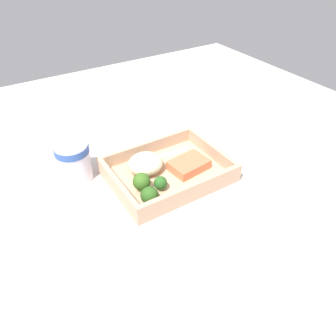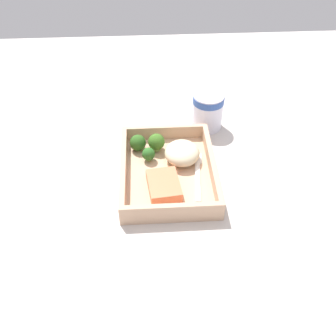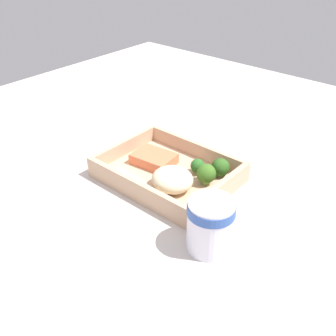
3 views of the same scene
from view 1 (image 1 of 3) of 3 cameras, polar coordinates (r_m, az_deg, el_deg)
The scene contains 11 objects.
ground_plane at distance 82.39cm, azimuth 0.00°, elevation -2.05°, with size 160.00×160.00×2.00cm, color beige.
takeout_tray at distance 81.38cm, azimuth 0.00°, elevation -1.17°, with size 28.19×21.56×1.20cm, color tan.
tray_rim at distance 79.94cm, azimuth 0.00°, elevation 0.15°, with size 28.19×21.56×3.52cm.
salmon_fillet at distance 81.85cm, azimuth 3.63°, elevation 0.56°, with size 9.30×6.77×2.35cm, color #E3744C.
mashed_potatoes at distance 80.47cm, azimuth -3.94°, elevation 0.78°, with size 8.79×8.30×4.52cm, color beige.
broccoli_floret_1 at distance 75.03cm, azimuth -1.33°, elevation -2.64°, with size 3.13×3.13×3.52cm.
broccoli_floret_2 at distance 74.66cm, azimuth -4.62°, elevation -2.42°, with size 4.10×4.10×4.61cm.
broccoli_floret_3 at distance 71.69cm, azimuth -3.24°, elevation -4.80°, with size 3.99×3.99×4.10cm.
fork at distance 85.86cm, azimuth -1.96°, elevation 1.82°, with size 15.89×3.20×0.44cm.
paper_cup at distance 81.37cm, azimuth -16.12°, elevation 1.39°, with size 8.14×8.14×9.75cm.
receipt_slip at distance 99.92cm, azimuth 10.80°, elevation 5.83°, with size 7.62×14.51×0.24cm, color white.
Camera 1 is at (33.74, 53.97, 51.32)cm, focal length 35.00 mm.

